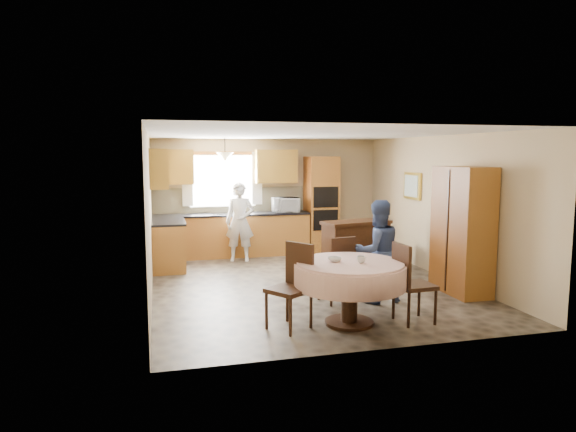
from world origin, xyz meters
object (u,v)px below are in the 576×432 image
(dining_table, at_px, (350,276))
(person_dining, at_px, (377,251))
(chair_right, at_px, (409,279))
(person_sink, at_px, (240,222))
(oven_tower, at_px, (321,205))
(chair_left, at_px, (293,281))
(chair_back, at_px, (339,266))
(sideboard, at_px, (356,248))
(cupboard, at_px, (462,230))

(dining_table, xyz_separation_m, person_dining, (0.75, 0.83, 0.12))
(chair_right, bearing_deg, person_sink, 15.69)
(person_sink, bearing_deg, oven_tower, 29.79)
(chair_left, relative_size, person_dining, 0.70)
(oven_tower, bearing_deg, chair_back, -104.34)
(chair_left, distance_m, person_dining, 1.68)
(chair_back, bearing_deg, person_dining, 160.59)
(chair_right, bearing_deg, sideboard, -11.41)
(person_dining, bearing_deg, sideboard, -106.48)
(cupboard, distance_m, chair_left, 3.13)
(chair_back, bearing_deg, oven_tower, -115.48)
(sideboard, distance_m, chair_left, 3.26)
(sideboard, relative_size, dining_table, 0.88)
(oven_tower, distance_m, chair_back, 4.02)
(chair_right, bearing_deg, chair_back, 25.38)
(cupboard, height_order, chair_back, cupboard)
(chair_back, distance_m, person_sink, 3.47)
(dining_table, bearing_deg, chair_left, 174.53)
(oven_tower, xyz_separation_m, chair_back, (-0.99, -3.86, -0.51))
(cupboard, relative_size, person_sink, 1.24)
(oven_tower, distance_m, sideboard, 2.16)
(oven_tower, distance_m, person_dining, 3.98)
(oven_tower, xyz_separation_m, chair_left, (-1.90, -4.71, -0.47))
(chair_right, bearing_deg, person_dining, -2.65)
(sideboard, bearing_deg, chair_left, -138.16)
(sideboard, height_order, chair_right, chair_right)
(oven_tower, height_order, chair_right, oven_tower)
(oven_tower, distance_m, chair_right, 4.96)
(chair_back, bearing_deg, chair_right, 107.38)
(sideboard, bearing_deg, person_sink, 128.70)
(oven_tower, height_order, person_sink, oven_tower)
(chair_back, xyz_separation_m, chair_right, (0.57, -1.06, 0.03))
(chair_back, bearing_deg, cupboard, 170.56)
(chair_right, xyz_separation_m, person_sink, (-1.50, 4.39, 0.23))
(sideboard, bearing_deg, dining_table, -125.85)
(dining_table, xyz_separation_m, chair_back, (0.19, 0.92, -0.09))
(sideboard, height_order, person_sink, person_sink)
(chair_right, relative_size, person_dining, 0.69)
(sideboard, xyz_separation_m, chair_right, (-0.41, -2.85, 0.13))
(chair_left, distance_m, chair_right, 1.50)
(chair_left, relative_size, chair_right, 1.02)
(oven_tower, distance_m, cupboard, 3.95)
(chair_back, distance_m, chair_right, 1.20)
(oven_tower, relative_size, dining_table, 1.49)
(dining_table, relative_size, chair_right, 1.37)
(chair_right, height_order, person_sink, person_sink)
(chair_right, xyz_separation_m, person_dining, (-0.01, 0.97, 0.18))
(cupboard, height_order, person_sink, cupboard)
(chair_back, height_order, chair_right, chair_right)
(dining_table, bearing_deg, sideboard, 66.52)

